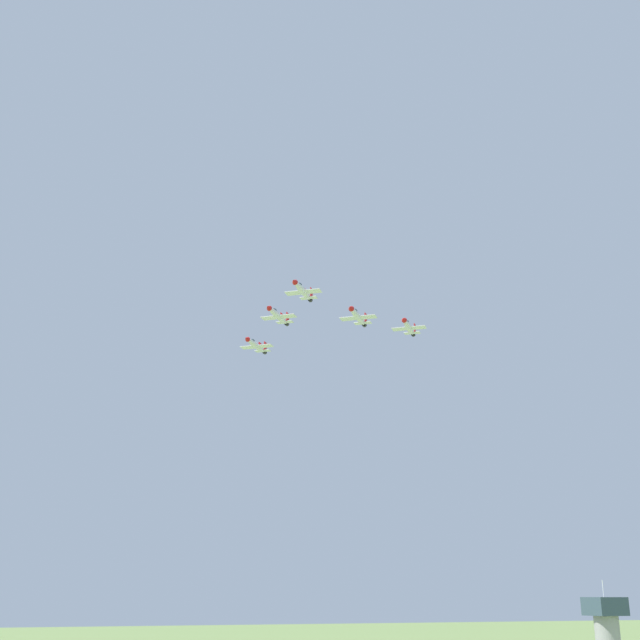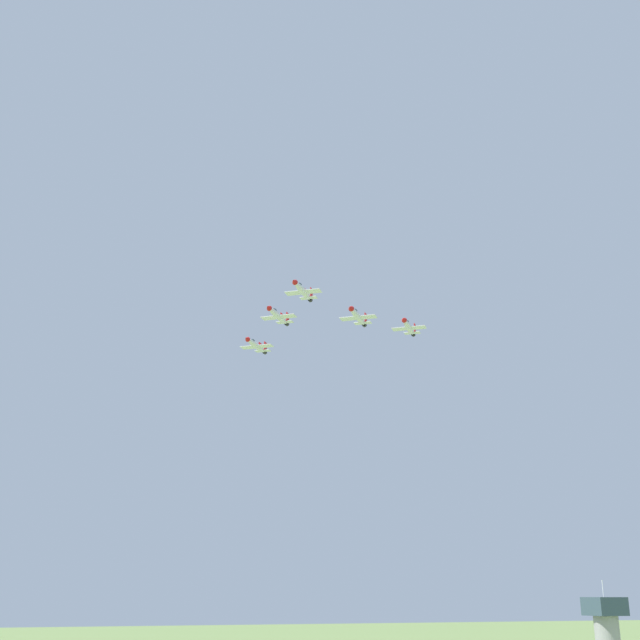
# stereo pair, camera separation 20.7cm
# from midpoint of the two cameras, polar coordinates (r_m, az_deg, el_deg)

# --- Properties ---
(jet_lead) EXTENTS (10.82, 13.76, 3.28)m
(jet_lead) POSITION_cam_midpoint_polar(r_m,az_deg,el_deg) (214.62, -1.22, 2.01)
(jet_lead) COLOR white
(jet_left_wingman) EXTENTS (11.48, 14.23, 3.42)m
(jet_left_wingman) POSITION_cam_midpoint_polar(r_m,az_deg,el_deg) (222.53, 2.56, 0.25)
(jet_left_wingman) COLOR white
(jet_right_wingman) EXTENTS (11.52, 14.09, 3.40)m
(jet_right_wingman) POSITION_cam_midpoint_polar(r_m,az_deg,el_deg) (229.34, -2.91, 0.30)
(jet_right_wingman) COLOR white
(jet_left_outer) EXTENTS (10.97, 13.75, 3.29)m
(jet_left_outer) POSITION_cam_midpoint_polar(r_m,az_deg,el_deg) (232.67, 6.03, -0.48)
(jet_left_outer) COLOR white
(jet_right_outer) EXTENTS (11.27, 13.91, 3.35)m
(jet_right_outer) POSITION_cam_midpoint_polar(r_m,az_deg,el_deg) (243.75, -4.40, -1.74)
(jet_right_outer) COLOR white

